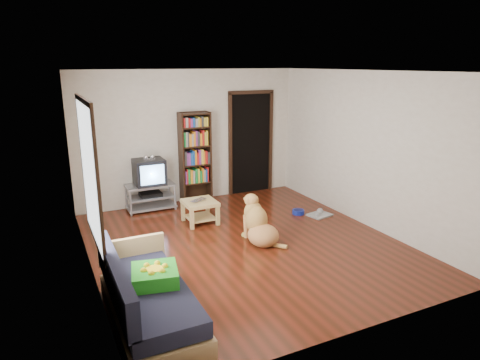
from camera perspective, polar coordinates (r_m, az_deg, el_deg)
name	(u,v)px	position (r m, az deg, el deg)	size (l,w,h in m)	color
ground	(245,244)	(6.69, 0.73, -8.55)	(5.00, 5.00, 0.00)	#521B0E
ceiling	(246,71)	(6.12, 0.81, 14.31)	(5.00, 5.00, 0.00)	white
wall_back	(190,137)	(8.55, -6.75, 5.75)	(4.50, 4.50, 0.00)	beige
wall_front	(362,215)	(4.28, 15.90, -4.53)	(4.50, 4.50, 0.00)	beige
wall_left	(84,180)	(5.67, -20.03, 0.01)	(5.00, 5.00, 0.00)	beige
wall_right	(365,149)	(7.53, 16.32, 3.94)	(5.00, 5.00, 0.00)	beige
green_cushion	(155,275)	(4.80, -11.29, -12.37)	(0.48, 0.48, 0.16)	green
laptop	(200,201)	(7.41, -5.30, -2.78)	(0.31, 0.20, 0.02)	silver
dog_bowl	(298,212)	(8.02, 7.77, -4.24)	(0.22, 0.22, 0.08)	navy
grey_rag	(319,215)	(8.00, 10.55, -4.60)	(0.40, 0.32, 0.03)	#9E9E9E
window	(89,173)	(5.14, -19.44, 0.85)	(0.03, 1.46, 1.70)	white
doorway	(251,141)	(9.08, 1.43, 5.26)	(1.03, 0.05, 2.19)	black
tv_stand	(151,196)	(8.31, -11.83, -2.08)	(0.90, 0.45, 0.50)	#99999E
crt_tv	(149,171)	(8.20, -12.05, 1.13)	(0.55, 0.52, 0.58)	black
bookshelf	(195,153)	(8.47, -6.02, 3.62)	(0.60, 0.30, 1.80)	black
sofa	(146,300)	(4.85, -12.43, -15.40)	(0.80, 1.80, 0.80)	tan
coffee_table	(200,208)	(7.48, -5.36, -3.67)	(0.55, 0.55, 0.40)	tan
dog	(259,225)	(6.69, 2.49, -5.98)	(0.53, 0.89, 0.76)	#B67846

